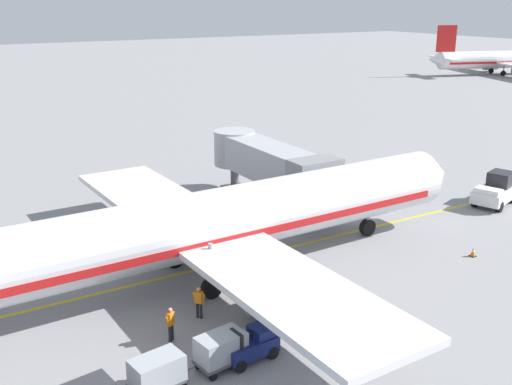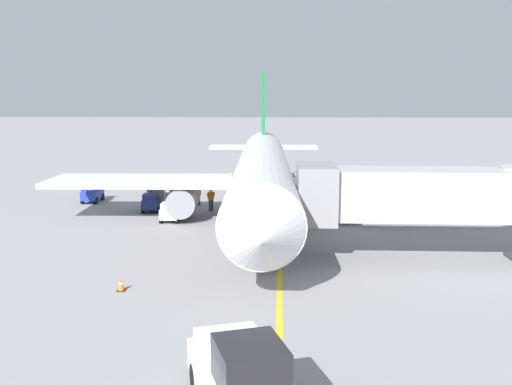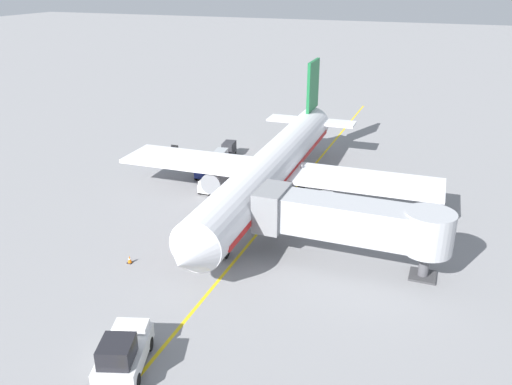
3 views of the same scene
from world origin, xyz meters
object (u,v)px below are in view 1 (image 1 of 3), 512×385
at_px(jet_bridge, 269,162).
at_px(ground_crew_wing_walker, 199,301).
at_px(distant_taxiing_airliner, 506,60).
at_px(baggage_tug_trailing, 251,345).
at_px(baggage_cart_second_in_train, 157,372).
at_px(ground_crew_loader, 171,322).
at_px(pushback_tractor, 496,190).
at_px(baggage_cart_front, 221,348).
at_px(safety_cone_nose_left, 473,252).
at_px(parked_airliner, 218,223).
at_px(baggage_tug_spare, 287,306).

relative_size(jet_bridge, ground_crew_wing_walker, 8.18).
xyz_separation_m(ground_crew_wing_walker, distant_taxiing_airliner, (-59.49, 99.83, 2.07)).
height_order(baggage_tug_trailing, baggage_cart_second_in_train, baggage_tug_trailing).
height_order(baggage_tug_trailing, ground_crew_loader, ground_crew_loader).
distance_m(pushback_tractor, baggage_cart_second_in_train, 32.71).
xyz_separation_m(pushback_tractor, distant_taxiing_airliner, (-55.29, 72.39, 1.93)).
distance_m(baggage_cart_front, safety_cone_nose_left, 19.12).
xyz_separation_m(parked_airliner, baggage_tug_spare, (6.30, 0.51, -2.47)).
bearing_deg(pushback_tractor, baggage_cart_front, -73.28).
xyz_separation_m(baggage_cart_second_in_train, safety_cone_nose_left, (-2.74, 21.94, -0.66)).
bearing_deg(parked_airliner, ground_crew_wing_walker, -38.52).
distance_m(baggage_tug_spare, distant_taxiing_airliner, 114.30).
bearing_deg(ground_crew_wing_walker, pushback_tractor, 98.71).
relative_size(baggage_tug_trailing, distant_taxiing_airliner, 0.08).
distance_m(pushback_tractor, ground_crew_loader, 29.99).
bearing_deg(baggage_cart_second_in_train, baggage_cart_front, 93.70).
bearing_deg(ground_crew_wing_walker, baggage_tug_trailing, 4.83).
xyz_separation_m(jet_bridge, baggage_cart_second_in_train, (17.49, -16.28, -2.51)).
relative_size(baggage_cart_front, baggage_cart_second_in_train, 1.00).
relative_size(jet_bridge, safety_cone_nose_left, 23.42).
height_order(pushback_tractor, baggage_cart_second_in_train, pushback_tractor).
distance_m(baggage_cart_second_in_train, ground_crew_loader, 3.89).
bearing_deg(ground_crew_wing_walker, safety_cone_nose_left, 84.21).
xyz_separation_m(baggage_cart_front, distant_taxiing_airliner, (-63.85, 100.90, 2.08)).
height_order(parked_airliner, safety_cone_nose_left, parked_airliner).
distance_m(parked_airliner, ground_crew_loader, 7.74).
height_order(ground_crew_wing_walker, distant_taxiing_airliner, distant_taxiing_airliner).
bearing_deg(baggage_tug_spare, ground_crew_loader, -100.56).
distance_m(baggage_tug_spare, safety_cone_nose_left, 14.18).
height_order(baggage_cart_second_in_train, ground_crew_loader, ground_crew_loader).
xyz_separation_m(jet_bridge, baggage_cart_front, (17.30, -13.28, -2.51)).
xyz_separation_m(jet_bridge, ground_crew_loader, (14.17, -14.25, -2.50)).
bearing_deg(baggage_cart_front, safety_cone_nose_left, 97.66).
xyz_separation_m(baggage_tug_spare, ground_crew_loader, (-1.07, -5.75, 0.24)).
bearing_deg(baggage_tug_trailing, baggage_tug_spare, 122.89).
bearing_deg(baggage_cart_second_in_train, ground_crew_wing_walker, 138.16).
xyz_separation_m(baggage_tug_trailing, baggage_cart_front, (-0.09, -1.46, 0.24)).
distance_m(jet_bridge, distant_taxiing_airliner, 99.23).
height_order(baggage_cart_second_in_train, safety_cone_nose_left, baggage_cart_second_in_train).
bearing_deg(jet_bridge, baggage_tug_trailing, -34.22).
bearing_deg(pushback_tractor, jet_bridge, -119.81).
distance_m(jet_bridge, baggage_tug_trailing, 21.20).
height_order(jet_bridge, ground_crew_wing_walker, jet_bridge).
distance_m(pushback_tractor, distant_taxiing_airliner, 91.10).
height_order(baggage_tug_trailing, ground_crew_wing_walker, ground_crew_wing_walker).
bearing_deg(pushback_tractor, baggage_tug_spare, -74.68).
height_order(jet_bridge, pushback_tractor, jet_bridge).
xyz_separation_m(parked_airliner, ground_crew_loader, (5.23, -5.24, -2.23)).
bearing_deg(distant_taxiing_airliner, parked_airliner, -60.14).
xyz_separation_m(parked_airliner, baggage_cart_second_in_train, (8.56, -7.26, -2.24)).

